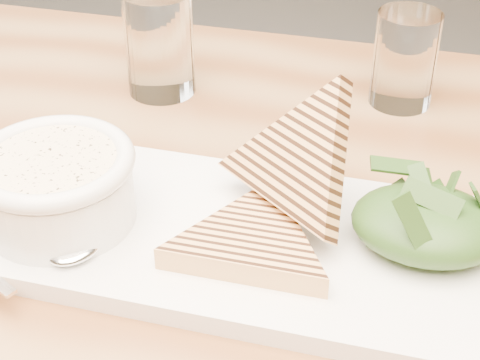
% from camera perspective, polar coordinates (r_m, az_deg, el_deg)
% --- Properties ---
extents(table_top, '(1.37, 0.94, 0.04)m').
position_cam_1_polar(table_top, '(0.60, -13.72, -6.78)').
color(table_top, olive).
rests_on(table_top, ground).
extents(platter, '(0.42, 0.20, 0.02)m').
position_cam_1_polar(platter, '(0.57, -0.44, -4.55)').
color(platter, white).
rests_on(platter, table_top).
extents(soup_bowl, '(0.12, 0.12, 0.05)m').
position_cam_1_polar(soup_bowl, '(0.58, -13.94, -1.06)').
color(soup_bowl, white).
rests_on(soup_bowl, platter).
extents(soup, '(0.10, 0.10, 0.01)m').
position_cam_1_polar(soup, '(0.57, -14.34, 1.26)').
color(soup, beige).
rests_on(soup, soup_bowl).
extents(bowl_rim, '(0.12, 0.12, 0.01)m').
position_cam_1_polar(bowl_rim, '(0.56, -14.37, 1.42)').
color(bowl_rim, white).
rests_on(bowl_rim, soup_bowl).
extents(sandwich_flat, '(0.15, 0.15, 0.02)m').
position_cam_1_polar(sandwich_flat, '(0.54, 0.91, -4.82)').
color(sandwich_flat, tan).
rests_on(sandwich_flat, platter).
extents(sandwich_lean, '(0.21, 0.21, 0.16)m').
position_cam_1_polar(sandwich_lean, '(0.56, 4.51, 1.42)').
color(sandwich_lean, tan).
rests_on(sandwich_lean, sandwich_flat).
extents(salad_base, '(0.11, 0.09, 0.04)m').
position_cam_1_polar(salad_base, '(0.55, 14.31, -3.36)').
color(salad_base, black).
rests_on(salad_base, platter).
extents(arugula_pile, '(0.11, 0.10, 0.05)m').
position_cam_1_polar(arugula_pile, '(0.55, 14.39, -2.90)').
color(arugula_pile, '#2E4F1B').
rests_on(arugula_pile, platter).
extents(spoon_bowl, '(0.05, 0.05, 0.01)m').
position_cam_1_polar(spoon_bowl, '(0.55, -12.67, -5.15)').
color(spoon_bowl, silver).
rests_on(spoon_bowl, platter).
extents(glass_near, '(0.07, 0.07, 0.11)m').
position_cam_1_polar(glass_near, '(0.77, -6.26, 10.49)').
color(glass_near, white).
rests_on(glass_near, table_top).
extents(glass_far, '(0.06, 0.06, 0.10)m').
position_cam_1_polar(glass_far, '(0.77, 12.66, 9.14)').
color(glass_far, white).
rests_on(glass_far, table_top).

